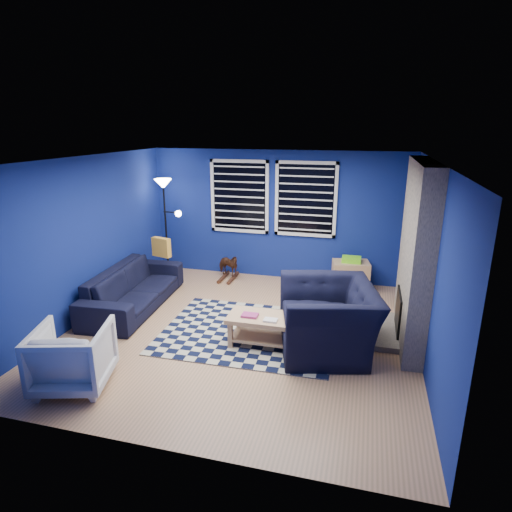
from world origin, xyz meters
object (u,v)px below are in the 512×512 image
Objects in this scene: coffee_table at (261,324)px; floor_lamp at (165,197)px; cabinet at (350,275)px; sofa at (134,288)px; rocking_horse at (228,265)px; armchair_big at (328,318)px; tv at (413,220)px; armchair_bent at (73,356)px.

floor_lamp is at bearing 137.47° from coffee_table.
cabinet reaches higher than coffee_table.
sofa is 2.00m from rocking_horse.
sofa is 2.50m from coffee_table.
rocking_horse is (-2.17, 2.28, -0.16)m from armchair_big.
sofa is 4.23× the size of rocking_horse.
floor_lamp is (-3.58, -0.17, 1.32)m from cabinet.
floor_lamp reaches higher than sofa.
coffee_table is at bearing -124.44° from cabinet.
cabinet is at bearing 2.66° from floor_lamp.
rocking_horse is 1.78m from floor_lamp.
tv is 5.56m from armchair_bent.
tv is at bearing -69.36° from rocking_horse.
floor_lamp is at bearing 0.02° from sofa.
floor_lamp reaches higher than tv.
cabinet is at bearing -143.07° from armchair_bent.
cabinet is at bearing 66.20° from coffee_table.
floor_lamp is at bearing -179.75° from tv.
sofa is 2.00m from floor_lamp.
armchair_big is (3.27, -0.62, 0.12)m from sofa.
floor_lamp reaches higher than armchair_bent.
armchair_bent reaches higher than rocking_horse.
armchair_big reaches higher than armchair_bent.
coffee_table is at bearing -129.50° from rocking_horse.
tv is 1.39× the size of cabinet.
armchair_big is (-1.17, -2.18, -0.95)m from tv.
sofa reaches higher than coffee_table.
rocking_horse is at bearing 178.20° from tv.
tv is 0.44× the size of sofa.
armchair_bent is at bearing -136.08° from tv.
coffee_table is 2.68m from cabinet.
cabinet is 0.37× the size of floor_lamp.
tv reaches higher than sofa.
floor_lamp is (-0.11, 1.54, 1.27)m from sofa.
sofa is at bearing 169.02° from rocking_horse.
armchair_bent is at bearing -74.38° from armchair_big.
armchair_big is 2.34m from cabinet.
coffee_table is 1.28× the size of cabinet.
floor_lamp reaches higher than armchair_big.
rocking_horse is 0.75× the size of cabinet.
armchair_big is 1.51× the size of coffee_table.
armchair_bent is (-3.94, -3.79, -1.02)m from tv.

